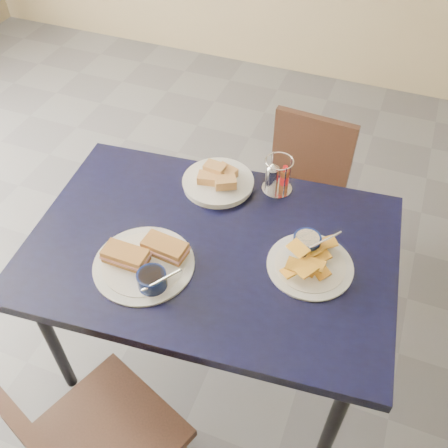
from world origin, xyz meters
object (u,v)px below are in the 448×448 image
(sandwich_plate, at_px, (146,261))
(bread_basket, at_px, (218,181))
(plantain_plate, at_px, (309,257))
(condiment_caddy, at_px, (277,177))
(chair_far, at_px, (301,187))
(dining_table, at_px, (211,258))

(sandwich_plate, bearing_deg, bread_basket, 80.81)
(plantain_plate, distance_m, bread_basket, 0.46)
(bread_basket, relative_size, condiment_caddy, 1.89)
(condiment_caddy, bearing_deg, bread_basket, -164.10)
(condiment_caddy, bearing_deg, sandwich_plate, -118.94)
(sandwich_plate, relative_size, plantain_plate, 1.19)
(sandwich_plate, relative_size, condiment_caddy, 2.39)
(chair_far, xyz_separation_m, plantain_plate, (0.17, -0.68, 0.33))
(sandwich_plate, distance_m, condiment_caddy, 0.57)
(condiment_caddy, bearing_deg, chair_far, 85.75)
(dining_table, height_order, bread_basket, bread_basket)
(sandwich_plate, bearing_deg, plantain_plate, 23.22)
(bread_basket, bearing_deg, condiment_caddy, 15.90)
(chair_far, xyz_separation_m, sandwich_plate, (-0.30, -0.88, 0.33))
(chair_far, bearing_deg, sandwich_plate, -108.93)
(chair_far, relative_size, condiment_caddy, 5.66)
(chair_far, distance_m, bread_basket, 0.60)
(chair_far, height_order, plantain_plate, plantain_plate)
(chair_far, relative_size, bread_basket, 2.99)
(plantain_plate, xyz_separation_m, condiment_caddy, (-0.20, 0.29, 0.04))
(dining_table, relative_size, chair_far, 1.65)
(plantain_plate, bearing_deg, chair_far, 104.00)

